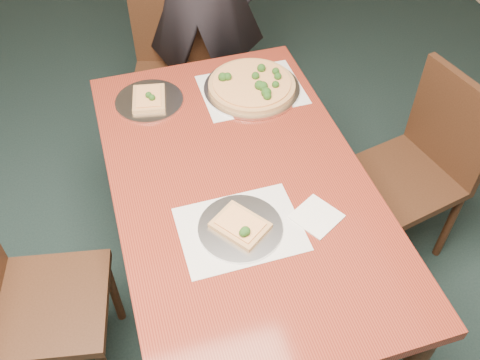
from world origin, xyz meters
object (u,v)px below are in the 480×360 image
object	(u,v)px
dining_table	(240,197)
chair_right	(421,163)
chair_left	(21,298)
slice_plate_near	(240,227)
pizza_pan	(252,86)
chair_far	(174,64)
slice_plate_far	(149,100)

from	to	relation	value
dining_table	chair_right	world-z (taller)	chair_right
chair_left	slice_plate_near	bearing A→B (deg)	-87.25
chair_left	pizza_pan	size ratio (longest dim) A/B	2.24
chair_right	slice_plate_near	xyz separation A→B (m)	(-0.90, -0.29, 0.25)
chair_right	pizza_pan	distance (m)	0.80
pizza_pan	chair_far	bearing A→B (deg)	110.61
chair_far	chair_right	xyz separation A→B (m)	(0.87, -1.02, 0.00)
chair_right	slice_plate_near	world-z (taller)	chair_right
slice_plate_far	chair_left	bearing A→B (deg)	-133.45
chair_right	slice_plate_far	xyz separation A→B (m)	(-1.07, 0.46, 0.25)
chair_right	slice_plate_far	size ratio (longest dim) A/B	3.25
chair_far	chair_left	xyz separation A→B (m)	(-0.80, -1.19, 0.00)
chair_right	slice_plate_near	distance (m)	0.98
chair_left	slice_plate_near	distance (m)	0.81
chair_left	slice_plate_near	world-z (taller)	chair_left
chair_far	pizza_pan	distance (m)	0.70
dining_table	slice_plate_far	size ratio (longest dim) A/B	5.36
chair_left	slice_plate_far	xyz separation A→B (m)	(0.60, 0.63, 0.25)
slice_plate_near	slice_plate_far	world-z (taller)	slice_plate_near
chair_right	slice_plate_near	bearing A→B (deg)	-83.75
dining_table	slice_plate_near	bearing A→B (deg)	-106.60
chair_right	slice_plate_far	distance (m)	1.19
chair_left	slice_plate_near	size ratio (longest dim) A/B	3.25
dining_table	chair_far	world-z (taller)	chair_far
pizza_pan	slice_plate_near	size ratio (longest dim) A/B	1.45
chair_far	slice_plate_near	bearing A→B (deg)	-74.59
dining_table	chair_right	xyz separation A→B (m)	(0.84, 0.07, -0.14)
chair_left	pizza_pan	distance (m)	1.21
chair_far	pizza_pan	xyz separation A→B (m)	(0.23, -0.61, 0.26)
slice_plate_far	pizza_pan	bearing A→B (deg)	-6.54
slice_plate_near	dining_table	bearing A→B (deg)	73.40
chair_left	pizza_pan	world-z (taller)	chair_left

